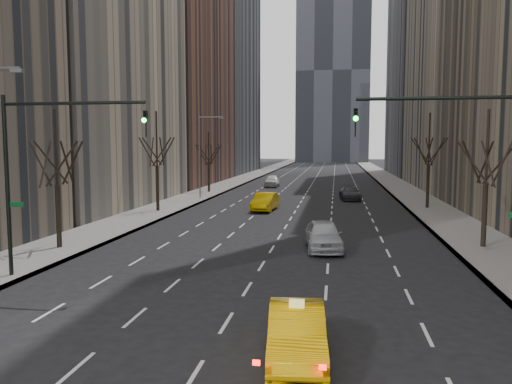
% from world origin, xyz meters
% --- Properties ---
extents(sidewalk_left, '(4.50, 320.00, 0.15)m').
position_xyz_m(sidewalk_left, '(-12.25, 70.00, 0.07)').
color(sidewalk_left, slate).
rests_on(sidewalk_left, ground).
extents(sidewalk_right, '(4.50, 320.00, 0.15)m').
position_xyz_m(sidewalk_right, '(12.25, 70.00, 0.07)').
color(sidewalk_right, slate).
rests_on(sidewalk_right, ground).
extents(bld_left_far, '(14.00, 28.00, 44.00)m').
position_xyz_m(bld_left_far, '(-21.50, 66.00, 22.00)').
color(bld_left_far, brown).
rests_on(bld_left_far, ground).
extents(bld_left_deep, '(14.00, 30.00, 60.00)m').
position_xyz_m(bld_left_deep, '(-21.50, 96.00, 30.00)').
color(bld_left_deep, '#5C5C61').
rests_on(bld_left_deep, ground).
extents(bld_right_far, '(14.00, 28.00, 50.00)m').
position_xyz_m(bld_right_far, '(21.50, 64.00, 25.00)').
color(bld_right_far, '#B9A98E').
rests_on(bld_right_far, ground).
extents(bld_right_deep, '(14.00, 30.00, 58.00)m').
position_xyz_m(bld_right_deep, '(21.50, 95.00, 29.00)').
color(bld_right_deep, '#5C5C61').
rests_on(bld_right_deep, ground).
extents(tree_lw_b, '(3.36, 3.50, 7.82)m').
position_xyz_m(tree_lw_b, '(-12.00, 18.00, 3.72)').
color(tree_lw_b, black).
rests_on(tree_lw_b, ground).
extents(tree_lw_c, '(3.36, 3.50, 8.74)m').
position_xyz_m(tree_lw_c, '(-12.00, 34.00, 4.04)').
color(tree_lw_c, black).
rests_on(tree_lw_c, ground).
extents(tree_lw_d, '(3.36, 3.50, 7.36)m').
position_xyz_m(tree_lw_d, '(-12.00, 52.00, 3.56)').
color(tree_lw_d, black).
rests_on(tree_lw_d, ground).
extents(tree_rw_b, '(3.36, 3.50, 7.82)m').
position_xyz_m(tree_rw_b, '(12.00, 22.00, 3.72)').
color(tree_rw_b, black).
rests_on(tree_rw_b, ground).
extents(tree_rw_c, '(3.36, 3.50, 8.74)m').
position_xyz_m(tree_rw_c, '(12.00, 40.00, 4.04)').
color(tree_rw_c, black).
rests_on(tree_rw_c, ground).
extents(traffic_mast_left, '(6.69, 0.39, 8.00)m').
position_xyz_m(traffic_mast_left, '(-9.11, 12.00, 5.49)').
color(traffic_mast_left, black).
rests_on(traffic_mast_left, ground).
extents(traffic_mast_right, '(6.69, 0.39, 8.00)m').
position_xyz_m(traffic_mast_right, '(9.11, 12.00, 5.49)').
color(traffic_mast_right, black).
rests_on(traffic_mast_right, ground).
extents(streetlight_far, '(2.83, 0.22, 9.00)m').
position_xyz_m(streetlight_far, '(-10.84, 45.00, 5.62)').
color(streetlight_far, slate).
rests_on(streetlight_far, ground).
extents(taxi_sedan, '(1.97, 4.60, 1.47)m').
position_xyz_m(taxi_sedan, '(2.56, 5.58, 0.74)').
color(taxi_sedan, '#FFB805').
rests_on(taxi_sedan, ground).
extents(silver_sedan_ahead, '(2.56, 5.14, 1.68)m').
position_xyz_m(silver_sedan_ahead, '(2.93, 20.38, 0.84)').
color(silver_sedan_ahead, '#ACAFB4').
rests_on(silver_sedan_ahead, ground).
extents(far_taxi, '(2.11, 5.03, 1.62)m').
position_xyz_m(far_taxi, '(-2.73, 36.55, 0.81)').
color(far_taxi, '#D7A604').
rests_on(far_taxi, ground).
extents(far_suv_grey, '(2.52, 5.19, 1.46)m').
position_xyz_m(far_suv_grey, '(5.11, 46.76, 0.73)').
color(far_suv_grey, '#303035').
rests_on(far_suv_grey, ground).
extents(far_car_white, '(2.23, 5.02, 1.68)m').
position_xyz_m(far_car_white, '(-5.38, 62.20, 0.84)').
color(far_car_white, silver).
rests_on(far_car_white, ground).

